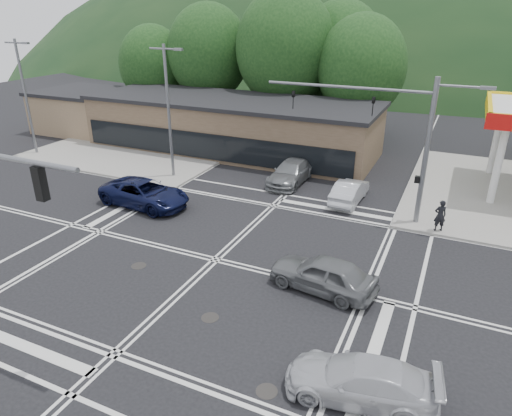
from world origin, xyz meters
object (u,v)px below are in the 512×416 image
at_px(car_blue_west, 144,193).
at_px(car_queue_b, 343,144).
at_px(car_grey_center, 323,274).
at_px(pedestrian, 440,216).
at_px(car_silver_east, 361,380).
at_px(car_northbound, 291,172).
at_px(car_queue_a, 350,191).

bearing_deg(car_blue_west, car_queue_b, -23.10).
height_order(car_grey_center, pedestrian, pedestrian).
xyz_separation_m(car_silver_east, car_northbound, (-8.68, 16.97, 0.07)).
bearing_deg(pedestrian, car_grey_center, 39.06).
xyz_separation_m(car_silver_east, car_queue_a, (-4.17, 15.28, 0.02)).
xyz_separation_m(car_blue_west, car_queue_a, (11.17, 5.79, -0.10)).
height_order(car_grey_center, car_queue_b, car_queue_b).
relative_size(car_blue_west, car_silver_east, 1.23).
distance_m(car_silver_east, car_queue_a, 15.84).
xyz_separation_m(car_silver_east, pedestrian, (1.23, 13.00, 0.35)).
bearing_deg(car_blue_west, pedestrian, -73.46).
relative_size(car_silver_east, pedestrian, 2.66).
height_order(car_queue_a, car_queue_b, car_queue_b).
bearing_deg(car_silver_east, car_northbound, -161.36).
bearing_deg(car_blue_west, car_grey_center, -104.30).
bearing_deg(car_northbound, car_silver_east, -61.88).
height_order(car_queue_a, pedestrian, pedestrian).
relative_size(car_grey_center, pedestrian, 2.64).
bearing_deg(car_grey_center, car_northbound, -145.57).
relative_size(car_northbound, pedestrian, 2.94).
distance_m(car_silver_east, car_queue_b, 26.05).
distance_m(car_queue_b, car_northbound, 8.20).
distance_m(car_blue_west, car_northbound, 10.01).
relative_size(car_queue_a, car_queue_b, 0.84).
bearing_deg(car_grey_center, car_blue_west, -101.02).
bearing_deg(car_silver_east, car_grey_center, -160.18).
height_order(car_queue_a, car_northbound, car_northbound).
distance_m(car_blue_west, car_grey_center, 13.26).
xyz_separation_m(car_queue_a, car_queue_b, (-3.01, 9.76, 0.16)).
height_order(car_blue_west, pedestrian, pedestrian).
distance_m(car_queue_a, car_northbound, 4.82).
bearing_deg(car_grey_center, car_silver_east, 36.13).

